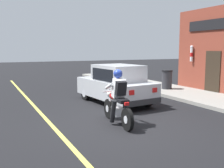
% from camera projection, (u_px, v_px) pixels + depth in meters
% --- Properties ---
extents(ground_plane, '(80.00, 80.00, 0.00)m').
position_uv_depth(ground_plane, '(120.00, 125.00, 7.61)').
color(ground_plane, black).
extents(sidewalk_curb, '(2.60, 22.00, 0.14)m').
position_uv_depth(sidewalk_curb, '(186.00, 94.00, 12.53)').
color(sidewalk_curb, gray).
rests_on(sidewalk_curb, ground).
extents(lane_stripe, '(0.12, 19.80, 0.01)m').
position_uv_depth(lane_stripe, '(38.00, 110.00, 9.49)').
color(lane_stripe, '#D1C64C').
rests_on(lane_stripe, ground).
extents(motorcycle_with_rider, '(0.59, 2.02, 1.62)m').
position_uv_depth(motorcycle_with_rider, '(118.00, 101.00, 7.62)').
color(motorcycle_with_rider, black).
rests_on(motorcycle_with_rider, ground).
extents(car_hatchback, '(2.00, 3.92, 1.57)m').
position_uv_depth(car_hatchback, '(116.00, 85.00, 10.57)').
color(car_hatchback, black).
rests_on(car_hatchback, ground).
extents(trash_bin, '(0.56, 0.56, 0.98)m').
position_uv_depth(trash_bin, '(167.00, 79.00, 13.56)').
color(trash_bin, '#2D2D33').
rests_on(trash_bin, sidewalk_curb).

